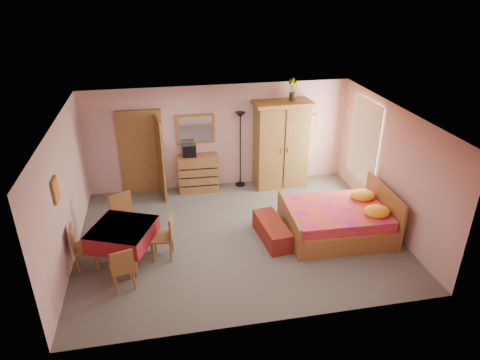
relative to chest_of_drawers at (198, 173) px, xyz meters
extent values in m
plane|color=#6A665D|center=(0.58, -2.27, -0.46)|extent=(6.50, 6.50, 0.00)
plane|color=brown|center=(0.58, -2.27, 2.14)|extent=(6.50, 6.50, 0.00)
cube|color=#D29D98|center=(0.58, 0.23, 0.84)|extent=(6.50, 0.10, 2.60)
cube|color=#D29D98|center=(0.58, -4.77, 0.84)|extent=(6.50, 0.10, 2.60)
cube|color=#D29D98|center=(-2.67, -2.27, 0.84)|extent=(0.10, 5.00, 2.60)
cube|color=#D29D98|center=(3.83, -2.27, 0.84)|extent=(0.10, 5.00, 2.60)
cube|color=#9E6B35|center=(-1.32, 0.20, 0.57)|extent=(1.06, 0.12, 2.15)
cube|color=white|center=(3.79, -1.07, 0.99)|extent=(0.08, 1.40, 1.95)
cube|color=orange|center=(-2.64, -2.87, 1.24)|extent=(0.04, 0.32, 0.42)
cube|color=#D8BF59|center=(2.93, 0.20, 1.09)|extent=(0.30, 0.04, 0.40)
cube|color=#9C6335|center=(0.00, 0.00, 0.00)|extent=(0.99, 0.52, 0.92)
cube|color=silver|center=(0.00, 0.21, 1.09)|extent=(0.93, 0.07, 0.74)
cube|color=black|center=(-0.19, 0.04, 0.61)|extent=(0.33, 0.24, 0.30)
cube|color=black|center=(1.08, 0.06, 0.51)|extent=(0.29, 0.29, 1.95)
cube|color=olive|center=(2.09, -0.08, 0.64)|extent=(1.44, 0.79, 2.21)
cube|color=yellow|center=(2.32, -0.06, 2.01)|extent=(0.22, 0.22, 0.53)
cube|color=#BA1277|center=(2.61, -2.55, 0.04)|extent=(2.20, 1.76, 0.99)
cube|color=maroon|center=(1.25, -2.52, -0.26)|extent=(0.57, 1.26, 0.41)
cube|color=maroon|center=(-1.68, -2.71, -0.07)|extent=(1.37, 1.37, 0.77)
cube|color=olive|center=(-1.68, -3.46, -0.04)|extent=(0.47, 0.47, 0.85)
cube|color=#AC773A|center=(-1.66, -1.98, 0.04)|extent=(0.60, 0.60, 0.99)
cube|color=#A77938|center=(-2.38, -2.73, -0.03)|extent=(0.45, 0.45, 0.87)
cube|color=olive|center=(-0.97, -2.70, -0.01)|extent=(0.46, 0.46, 0.90)
camera|label=1|loc=(-0.80, -9.68, 4.52)|focal=32.00mm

